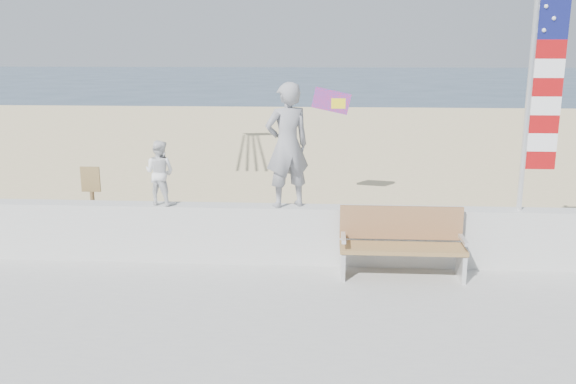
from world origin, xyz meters
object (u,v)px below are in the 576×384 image
object	(u,v)px
adult	(287,145)
child	(160,173)
bench	(402,242)
flag	(539,80)

from	to	relation	value
adult	child	xyz separation A→B (m)	(-1.96, 0.00, -0.44)
bench	flag	distance (m)	3.02
bench	flag	size ratio (longest dim) A/B	0.51
adult	flag	bearing A→B (deg)	155.31
child	bench	world-z (taller)	child
adult	bench	xyz separation A→B (m)	(1.70, -0.45, -1.33)
bench	child	bearing A→B (deg)	172.93
child	flag	distance (m)	5.74
child	flag	world-z (taller)	flag
adult	child	world-z (taller)	adult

